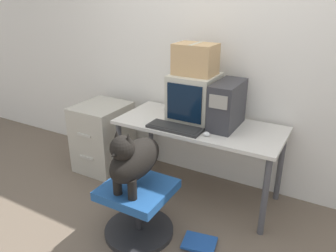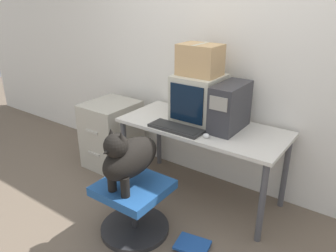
{
  "view_description": "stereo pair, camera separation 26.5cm",
  "coord_description": "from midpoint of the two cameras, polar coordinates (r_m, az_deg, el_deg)",
  "views": [
    {
      "loc": [
        1.08,
        -2.14,
        1.8
      ],
      "look_at": [
        -0.13,
        -0.0,
        0.78
      ],
      "focal_mm": 35.0,
      "sensor_mm": 36.0,
      "label": 1
    },
    {
      "loc": [
        1.3,
        -2.0,
        1.8
      ],
      "look_at": [
        -0.13,
        -0.0,
        0.78
      ],
      "focal_mm": 35.0,
      "sensor_mm": 36.0,
      "label": 2
    }
  ],
  "objects": [
    {
      "name": "dog",
      "position": [
        2.39,
        -9.24,
        -5.76
      ],
      "size": [
        0.24,
        0.53,
        0.5
      ],
      "color": "black",
      "rests_on": "office_chair"
    },
    {
      "name": "ground_plane",
      "position": [
        2.99,
        -0.3,
        -14.57
      ],
      "size": [
        12.0,
        12.0,
        0.0
      ],
      "primitive_type": "plane",
      "color": "#6B5B4C"
    },
    {
      "name": "crt_monitor",
      "position": [
        2.93,
        1.98,
        5.0
      ],
      "size": [
        0.39,
        0.4,
        0.41
      ],
      "color": "beige",
      "rests_on": "desk"
    },
    {
      "name": "cardboard_box",
      "position": [
        2.85,
        2.11,
        11.53
      ],
      "size": [
        0.35,
        0.26,
        0.26
      ],
      "color": "tan",
      "rests_on": "crt_monitor"
    },
    {
      "name": "keyboard",
      "position": [
        2.76,
        -1.56,
        -0.37
      ],
      "size": [
        0.48,
        0.18,
        0.03
      ],
      "color": "#2D2D2D",
      "rests_on": "desk"
    },
    {
      "name": "office_chair",
      "position": [
        2.64,
        -8.17,
        -13.9
      ],
      "size": [
        0.55,
        0.55,
        0.44
      ],
      "color": "#262628",
      "rests_on": "ground_plane"
    },
    {
      "name": "wall_back",
      "position": [
        3.07,
        6.45,
        12.95
      ],
      "size": [
        8.0,
        0.05,
        2.6
      ],
      "color": "white",
      "rests_on": "ground_plane"
    },
    {
      "name": "desk",
      "position": [
        2.92,
        2.84,
        -1.2
      ],
      "size": [
        1.47,
        0.65,
        0.71
      ],
      "color": "silver",
      "rests_on": "ground_plane"
    },
    {
      "name": "computer_mouse",
      "position": [
        2.64,
        3.89,
        -1.47
      ],
      "size": [
        0.06,
        0.04,
        0.04
      ],
      "color": "silver",
      "rests_on": "desk"
    },
    {
      "name": "filing_cabinet",
      "position": [
        3.59,
        -13.33,
        -1.89
      ],
      "size": [
        0.48,
        0.55,
        0.71
      ],
      "color": "#B7B2A3",
      "rests_on": "ground_plane"
    },
    {
      "name": "book_stack_floor",
      "position": [
        2.64,
        2.53,
        -19.93
      ],
      "size": [
        0.28,
        0.23,
        0.04
      ],
      "color": "#1E4C9E",
      "rests_on": "ground_plane"
    },
    {
      "name": "pc_tower",
      "position": [
        2.79,
        7.6,
        3.63
      ],
      "size": [
        0.2,
        0.44,
        0.39
      ],
      "color": "#333338",
      "rests_on": "desk"
    }
  ]
}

